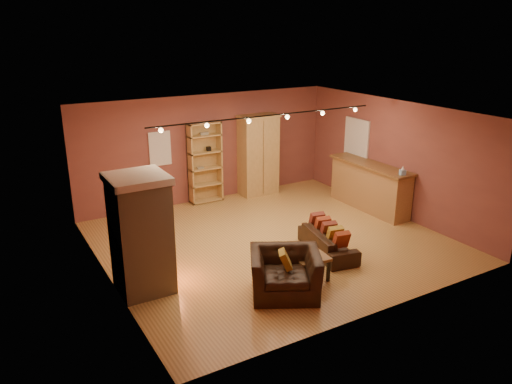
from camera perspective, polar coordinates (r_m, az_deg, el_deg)
floor at (r=10.91m, az=1.88°, el=-5.65°), size 7.00×7.00×0.00m
ceiling at (r=10.08m, az=2.05°, el=9.01°), size 7.00×7.00×0.00m
back_wall at (r=13.18m, az=-5.58°, el=5.01°), size 7.00×0.02×2.80m
left_wall at (r=9.14m, az=-17.01°, el=-1.94°), size 0.02×6.50×2.80m
right_wall at (r=12.56m, az=15.66°, el=3.72°), size 0.02×6.50×2.80m
fireplace at (r=8.82m, az=-12.97°, el=-4.70°), size 1.01×0.98×2.12m
back_window at (r=12.65m, az=-10.93°, el=4.89°), size 0.56×0.04×0.86m
bookcase at (r=13.09m, az=-5.95°, el=3.47°), size 0.87×0.34×2.12m
armoire at (r=13.63m, az=0.26°, el=4.28°), size 1.08×0.62×2.20m
bar_counter at (r=12.91m, az=12.86°, el=0.66°), size 0.66×2.49×1.19m
tissue_box at (r=11.95m, az=16.42°, el=2.31°), size 0.15×0.15×0.22m
right_window at (r=13.46m, az=11.44°, el=6.12°), size 0.05×0.90×1.00m
loveseat at (r=10.35m, az=8.23°, el=-5.17°), size 0.78×1.69×0.71m
armchair at (r=8.71m, az=3.36°, el=-8.47°), size 1.42×1.25×1.04m
coffee_table at (r=9.29m, az=6.12°, el=-7.57°), size 0.67×0.67×0.47m
track_rail at (r=10.27m, az=1.44°, el=8.55°), size 5.20×0.09×0.13m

